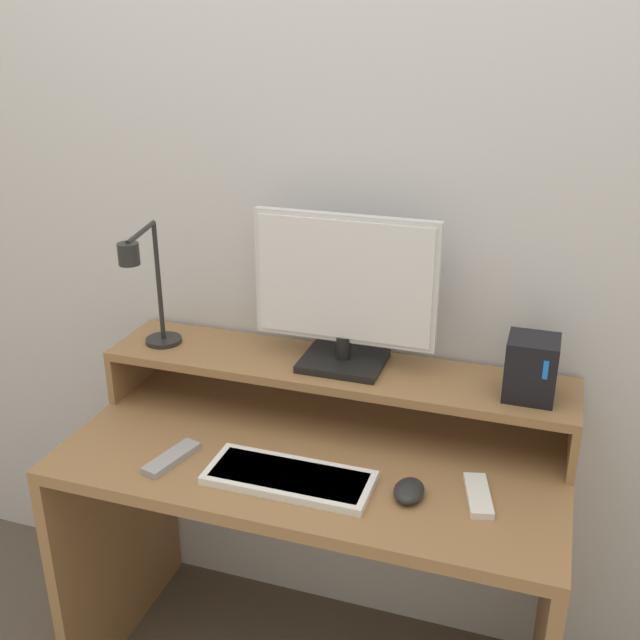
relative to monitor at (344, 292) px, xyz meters
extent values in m
cube|color=silver|center=(-0.02, 0.14, 0.20)|extent=(6.00, 0.05, 2.50)
cube|color=olive|center=(-0.02, -0.18, -0.35)|extent=(1.16, 0.56, 0.03)
cube|color=olive|center=(-0.58, -0.18, -0.71)|extent=(0.03, 0.56, 0.68)
cube|color=olive|center=(0.55, -0.18, -0.71)|extent=(0.03, 0.56, 0.68)
cube|color=olive|center=(-0.59, -0.01, -0.27)|extent=(0.02, 0.23, 0.13)
cube|color=olive|center=(0.55, -0.01, -0.27)|extent=(0.02, 0.23, 0.13)
cube|color=olive|center=(-0.02, -0.01, -0.20)|extent=(1.16, 0.23, 0.02)
cube|color=black|center=(0.00, 0.00, -0.18)|extent=(0.20, 0.17, 0.02)
cylinder|color=black|center=(0.00, 0.00, -0.14)|extent=(0.04, 0.04, 0.06)
cube|color=silver|center=(0.00, 0.00, 0.03)|extent=(0.44, 0.02, 0.31)
cube|color=silver|center=(0.00, -0.01, 0.03)|extent=(0.42, 0.01, 0.29)
cylinder|color=black|center=(-0.48, -0.02, -0.18)|extent=(0.09, 0.09, 0.01)
cylinder|color=black|center=(-0.48, -0.02, -0.02)|extent=(0.01, 0.01, 0.31)
cylinder|color=black|center=(-0.47, -0.11, 0.13)|extent=(0.05, 0.18, 0.01)
cylinder|color=black|center=(-0.45, -0.20, 0.11)|extent=(0.05, 0.05, 0.05)
cube|color=black|center=(0.44, -0.03, -0.12)|extent=(0.11, 0.11, 0.14)
cube|color=#1972F2|center=(0.47, -0.08, -0.09)|extent=(0.01, 0.00, 0.04)
cube|color=white|center=(-0.03, -0.31, -0.33)|extent=(0.37, 0.15, 0.02)
cube|color=silver|center=(-0.03, -0.31, -0.32)|extent=(0.34, 0.12, 0.01)
ellipsoid|color=black|center=(0.23, -0.28, -0.32)|extent=(0.06, 0.09, 0.03)
cube|color=#99999E|center=(-0.31, -0.32, -0.33)|extent=(0.08, 0.16, 0.02)
cube|color=white|center=(0.37, -0.24, -0.33)|extent=(0.08, 0.15, 0.02)
camera|label=1|loc=(0.47, -1.59, 0.61)|focal=42.00mm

